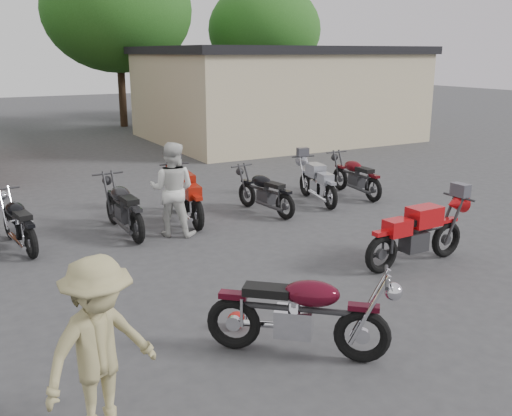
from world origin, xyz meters
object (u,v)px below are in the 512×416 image
helmet (237,320)px  row_bike_3 (123,204)px  vintage_motorcycle (301,308)px  row_bike_5 (264,189)px  person_light (172,189)px  row_bike_2 (18,220)px  row_bike_6 (317,180)px  sportbike (418,231)px  person_tan (100,349)px  row_bike_4 (186,193)px  row_bike_7 (355,174)px

helmet → row_bike_3: 4.83m
vintage_motorcycle → row_bike_5: bearing=105.0°
person_light → row_bike_2: person_light is taller
person_light → row_bike_6: person_light is taller
sportbike → person_tan: size_ratio=1.16×
vintage_motorcycle → row_bike_2: size_ratio=1.13×
row_bike_4 → row_bike_6: row_bike_4 is taller
person_tan → row_bike_4: size_ratio=0.86×
row_bike_2 → row_bike_5: 5.22m
row_bike_3 → row_bike_6: size_ratio=1.07×
person_tan → row_bike_4: 7.24m
person_tan → row_bike_7: size_ratio=0.94×
helmet → row_bike_5: bearing=56.3°
vintage_motorcycle → row_bike_3: size_ratio=1.04×
vintage_motorcycle → person_light: size_ratio=1.14×
helmet → row_bike_7: 7.83m
row_bike_3 → row_bike_7: size_ratio=1.07×
sportbike → row_bike_5: 4.19m
sportbike → row_bike_4: size_ratio=1.00×
vintage_motorcycle → helmet: size_ratio=8.48×
row_bike_4 → row_bike_5: size_ratio=1.12×
person_light → row_bike_4: person_light is taller
row_bike_7 → row_bike_3: bearing=94.2°
row_bike_7 → person_light: bearing=101.1°
vintage_motorcycle → row_bike_2: 6.32m
row_bike_2 → person_tan: bearing=171.9°
sportbike → person_light: 4.73m
person_tan → person_light: bearing=43.4°
person_light → row_bike_6: (4.00, 0.72, -0.38)m
sportbike → row_bike_3: 5.72m
row_bike_6 → row_bike_4: bearing=98.1°
person_tan → row_bike_4: (3.47, 6.35, -0.29)m
helmet → row_bike_6: (4.75, 4.92, 0.44)m
person_light → row_bike_3: 1.09m
row_bike_6 → vintage_motorcycle: bearing=153.2°
vintage_motorcycle → row_bike_3: bearing=135.3°
helmet → vintage_motorcycle: bearing=-70.9°
sportbike → row_bike_6: size_ratio=1.09×
helmet → row_bike_3: bearing=91.0°
row_bike_3 → person_light: bearing=-127.9°
person_light → row_bike_7: bearing=-135.7°
row_bike_5 → row_bike_2: bearing=79.2°
person_light → helmet: bearing=115.4°
sportbike → person_light: size_ratio=1.12×
row_bike_7 → row_bike_6: bearing=96.4°
vintage_motorcycle → helmet: 1.17m
sportbike → person_light: (-3.05, 3.60, 0.33)m
row_bike_6 → row_bike_5: bearing=106.4°
row_bike_7 → row_bike_5: bearing=97.8°
helmet → row_bike_5: row_bike_5 is taller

